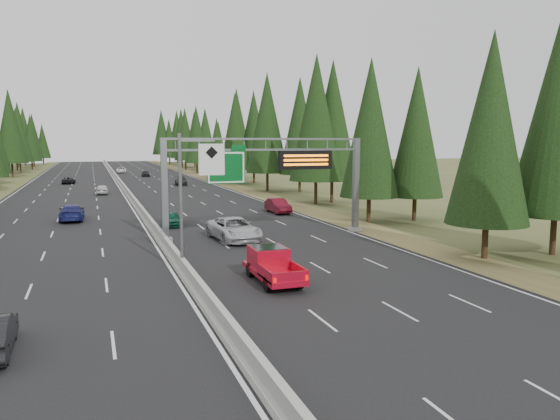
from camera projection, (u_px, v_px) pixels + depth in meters
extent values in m
cube|color=black|center=(125.00, 191.00, 83.17)|extent=(32.00, 260.00, 0.08)
cube|color=olive|center=(238.00, 188.00, 88.95)|extent=(3.60, 260.00, 0.06)
cube|color=gray|center=(125.00, 190.00, 83.14)|extent=(0.70, 260.00, 0.30)
cube|color=gray|center=(125.00, 187.00, 83.09)|extent=(0.30, 260.00, 0.60)
cube|color=slate|center=(165.00, 190.00, 40.60)|extent=(0.45, 0.45, 7.80)
cube|color=gray|center=(166.00, 240.00, 41.07)|extent=(0.90, 0.90, 0.30)
cube|color=slate|center=(356.00, 185.00, 45.75)|extent=(0.45, 0.45, 7.80)
cube|color=gray|center=(355.00, 229.00, 46.22)|extent=(0.90, 0.90, 0.30)
cube|color=slate|center=(266.00, 139.00, 42.70)|extent=(15.85, 0.35, 0.16)
cube|color=slate|center=(266.00, 150.00, 42.80)|extent=(15.85, 0.35, 0.16)
cube|color=#054C19|center=(226.00, 167.00, 41.67)|extent=(3.00, 0.10, 2.50)
cube|color=silver|center=(226.00, 167.00, 41.62)|extent=(2.85, 0.02, 2.35)
cube|color=#054C19|center=(238.00, 148.00, 41.81)|extent=(1.10, 0.10, 0.45)
cube|color=black|center=(305.00, 160.00, 43.68)|extent=(4.50, 0.40, 1.50)
cube|color=orange|center=(306.00, 156.00, 43.43)|extent=(3.80, 0.02, 0.18)
cube|color=orange|center=(306.00, 160.00, 43.47)|extent=(3.80, 0.02, 0.18)
cube|color=orange|center=(306.00, 164.00, 43.51)|extent=(3.80, 0.02, 0.18)
cylinder|color=slate|center=(181.00, 204.00, 31.10)|extent=(0.20, 0.20, 8.00)
cube|color=gray|center=(182.00, 270.00, 31.59)|extent=(0.50, 0.50, 0.20)
cube|color=slate|center=(197.00, 140.00, 30.98)|extent=(2.00, 0.15, 0.15)
cube|color=silver|center=(212.00, 160.00, 31.26)|extent=(1.50, 0.06, 1.80)
cylinder|color=black|center=(485.00, 241.00, 35.35)|extent=(0.40, 0.40, 2.33)
cone|color=black|center=(490.00, 128.00, 34.43)|extent=(5.24, 5.24, 12.24)
cylinder|color=black|center=(553.00, 235.00, 36.70)|extent=(0.40, 0.40, 2.73)
cylinder|color=black|center=(369.00, 210.00, 51.32)|extent=(0.40, 0.40, 2.44)
cone|color=black|center=(370.00, 128.00, 50.36)|extent=(5.50, 5.50, 12.84)
cylinder|color=black|center=(414.00, 209.00, 52.45)|extent=(0.40, 0.40, 2.34)
cone|color=black|center=(417.00, 132.00, 51.53)|extent=(5.27, 5.27, 12.29)
cylinder|color=black|center=(316.00, 192.00, 66.32)|extent=(0.40, 0.40, 2.88)
cone|color=black|center=(316.00, 118.00, 65.20)|extent=(6.47, 6.47, 15.10)
cylinder|color=black|center=(332.00, 191.00, 68.01)|extent=(0.40, 0.40, 2.81)
cone|color=black|center=(333.00, 120.00, 66.91)|extent=(6.31, 6.31, 14.73)
cylinder|color=black|center=(267.00, 182.00, 83.45)|extent=(0.40, 0.40, 2.87)
cone|color=black|center=(267.00, 123.00, 82.33)|extent=(6.45, 6.45, 15.05)
cylinder|color=black|center=(300.00, 183.00, 81.71)|extent=(0.40, 0.40, 2.73)
cone|color=black|center=(300.00, 126.00, 80.64)|extent=(6.15, 6.15, 14.35)
cylinder|color=black|center=(235.00, 177.00, 97.31)|extent=(0.40, 0.40, 2.56)
cone|color=black|center=(235.00, 132.00, 96.31)|extent=(5.76, 5.76, 13.44)
cylinder|color=black|center=(254.00, 176.00, 99.55)|extent=(0.40, 0.40, 2.68)
cone|color=black|center=(254.00, 129.00, 98.50)|extent=(6.04, 6.04, 14.08)
cylinder|color=black|center=(217.00, 174.00, 111.41)|extent=(0.40, 0.40, 1.98)
cone|color=black|center=(217.00, 143.00, 110.64)|extent=(4.45, 4.45, 10.38)
cylinder|color=black|center=(237.00, 171.00, 113.60)|extent=(0.40, 0.40, 2.95)
cone|color=black|center=(237.00, 126.00, 112.45)|extent=(6.64, 6.64, 15.50)
cylinder|color=black|center=(197.00, 168.00, 129.66)|extent=(0.40, 0.40, 2.56)
cone|color=black|center=(196.00, 134.00, 128.65)|extent=(5.77, 5.77, 13.46)
cylinder|color=black|center=(219.00, 169.00, 129.79)|extent=(0.40, 0.40, 1.96)
cone|color=black|center=(219.00, 143.00, 129.02)|extent=(4.41, 4.41, 10.29)
cylinder|color=black|center=(186.00, 165.00, 144.41)|extent=(0.40, 0.40, 2.61)
cone|color=black|center=(185.00, 134.00, 143.39)|extent=(5.88, 5.88, 13.73)
cylinder|color=black|center=(206.00, 165.00, 143.96)|extent=(0.40, 0.40, 2.62)
cone|color=black|center=(205.00, 134.00, 142.93)|extent=(5.89, 5.89, 13.75)
cylinder|color=black|center=(182.00, 163.00, 160.17)|extent=(0.40, 0.40, 2.74)
cone|color=black|center=(181.00, 133.00, 159.09)|extent=(6.16, 6.16, 14.37)
cylinder|color=black|center=(195.00, 163.00, 159.60)|extent=(0.40, 0.40, 2.60)
cone|color=black|center=(194.00, 135.00, 158.59)|extent=(5.84, 5.84, 13.64)
cylinder|color=black|center=(170.00, 161.00, 176.26)|extent=(0.40, 0.40, 2.37)
cone|color=black|center=(169.00, 138.00, 175.33)|extent=(5.34, 5.34, 12.47)
cylinder|color=black|center=(182.00, 161.00, 177.21)|extent=(0.40, 0.40, 2.13)
cone|color=black|center=(181.00, 141.00, 176.38)|extent=(4.79, 4.79, 11.18)
cylinder|color=black|center=(162.00, 159.00, 191.79)|extent=(0.40, 0.40, 2.99)
cone|color=black|center=(162.00, 132.00, 190.62)|extent=(6.72, 6.72, 15.67)
cylinder|color=black|center=(178.00, 159.00, 192.44)|extent=(0.40, 0.40, 2.96)
cone|color=black|center=(177.00, 132.00, 191.28)|extent=(6.66, 6.66, 15.55)
cylinder|color=black|center=(12.00, 170.00, 116.57)|extent=(0.40, 0.40, 2.98)
cone|color=black|center=(10.00, 126.00, 115.40)|extent=(6.71, 6.71, 15.65)
cylinder|color=black|center=(20.00, 167.00, 131.40)|extent=(0.40, 0.40, 2.73)
cone|color=black|center=(18.00, 132.00, 130.33)|extent=(6.13, 6.13, 14.31)
cylinder|color=black|center=(9.00, 167.00, 131.48)|extent=(0.40, 0.40, 2.72)
cone|color=black|center=(7.00, 132.00, 130.42)|extent=(6.12, 6.12, 14.27)
cylinder|color=black|center=(32.00, 166.00, 145.44)|extent=(0.40, 0.40, 2.35)
cone|color=black|center=(31.00, 138.00, 144.52)|extent=(5.29, 5.29, 12.35)
cylinder|color=black|center=(17.00, 165.00, 144.35)|extent=(0.40, 0.40, 2.48)
cone|color=black|center=(15.00, 136.00, 143.38)|extent=(5.58, 5.58, 13.02)
cylinder|color=black|center=(34.00, 163.00, 161.50)|extent=(0.40, 0.40, 2.53)
cone|color=black|center=(33.00, 136.00, 160.51)|extent=(5.69, 5.69, 13.29)
cylinder|color=black|center=(18.00, 163.00, 159.82)|extent=(0.40, 0.40, 2.78)
cone|color=black|center=(16.00, 133.00, 158.73)|extent=(6.26, 6.26, 14.60)
cylinder|color=black|center=(44.00, 161.00, 178.69)|extent=(0.40, 0.40, 2.14)
cone|color=black|center=(42.00, 141.00, 177.86)|extent=(4.81, 4.81, 11.23)
cylinder|color=black|center=(25.00, 160.00, 176.59)|extent=(0.40, 0.40, 2.97)
cone|color=black|center=(24.00, 131.00, 175.42)|extent=(6.69, 6.69, 15.61)
imported|color=silver|center=(234.00, 229.00, 41.73)|extent=(3.44, 6.48, 1.74)
cylinder|color=black|center=(268.00, 284.00, 27.47)|extent=(0.29, 0.79, 0.79)
cylinder|color=black|center=(299.00, 281.00, 28.01)|extent=(0.29, 0.79, 0.79)
cylinder|color=black|center=(250.00, 270.00, 30.50)|extent=(0.29, 0.79, 0.79)
cylinder|color=black|center=(278.00, 268.00, 31.05)|extent=(0.29, 0.79, 0.79)
cube|color=#B70B21|center=(273.00, 272.00, 29.28)|extent=(1.96, 5.50, 0.29)
cube|color=#B70B21|center=(268.00, 257.00, 30.03)|extent=(1.87, 2.16, 1.08)
cube|color=black|center=(268.00, 251.00, 29.99)|extent=(1.67, 1.87, 0.54)
cube|color=#B70B21|center=(265.00, 274.00, 27.56)|extent=(0.10, 2.36, 0.59)
cube|color=#B70B21|center=(299.00, 271.00, 28.16)|extent=(0.10, 2.36, 0.59)
cube|color=#B70B21|center=(290.00, 278.00, 26.76)|extent=(1.96, 0.10, 0.59)
imported|color=#125037|center=(172.00, 219.00, 48.84)|extent=(1.75, 3.89, 1.30)
imported|color=maroon|center=(278.00, 206.00, 57.64)|extent=(1.67, 4.61, 1.51)
imported|color=black|center=(181.00, 181.00, 94.11)|extent=(2.45, 5.00, 1.40)
imported|color=white|center=(121.00, 170.00, 130.58)|extent=(2.48, 4.96, 1.35)
imported|color=black|center=(146.00, 173.00, 117.11)|extent=(1.59, 3.85, 1.30)
imported|color=navy|center=(72.00, 212.00, 52.08)|extent=(2.30, 5.45, 1.57)
imported|color=silver|center=(102.00, 189.00, 77.94)|extent=(1.86, 4.20, 1.40)
imported|color=black|center=(69.00, 180.00, 97.32)|extent=(2.27, 4.66, 1.28)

